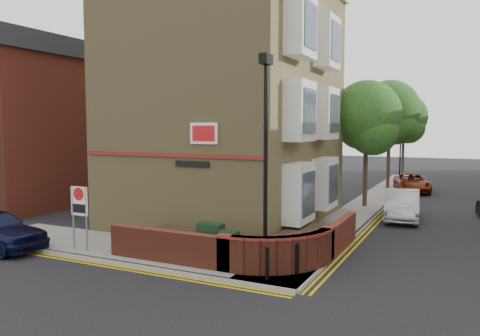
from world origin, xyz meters
The scene contains 22 objects.
ground centered at (0.00, 0.00, 0.00)m, with size 120.00×120.00×0.00m, color black.
pavement_corner centered at (-3.50, 1.50, 0.06)m, with size 13.00×3.00×0.12m, color gray.
pavement_main centered at (2.00, 16.00, 0.06)m, with size 2.00×32.00×0.12m, color gray.
kerb_side centered at (-3.50, 0.00, 0.06)m, with size 13.00×0.15×0.12m, color gray.
kerb_main_near centered at (3.00, 16.00, 0.06)m, with size 0.15×32.00×0.12m, color gray.
yellow_lines_side centered at (-3.50, -0.25, 0.01)m, with size 13.00×0.28×0.01m, color gold.
yellow_lines_main centered at (3.25, 16.00, 0.01)m, with size 0.28×32.00×0.01m, color gold.
corner_building centered at (-2.84, 8.00, 6.23)m, with size 8.95×10.40×13.60m.
garden_wall centered at (0.00, 2.50, 0.00)m, with size 6.80×6.00×1.20m, color maroon, non-canonical shape.
lamppost centered at (1.60, 1.20, 3.34)m, with size 0.25×0.50×6.30m.
utility_cabinet_large centered at (-0.30, 1.30, 0.72)m, with size 0.80×0.45×1.20m, color black.
utility_cabinet_small centered at (0.50, 1.00, 0.67)m, with size 0.55×0.40×1.10m, color black.
bollard_near centered at (2.00, 0.40, 0.57)m, with size 0.11×0.11×0.90m, color black.
bollard_far centered at (2.60, 1.20, 0.57)m, with size 0.11×0.11×0.90m, color black.
zone_sign centered at (-5.00, 0.50, 1.64)m, with size 0.72×0.07×2.20m.
side_building centered at (-15.00, 8.00, 4.55)m, with size 6.40×10.40×9.00m.
tree_near centered at (2.00, 14.05, 4.70)m, with size 3.64×3.65×6.70m.
tree_mid centered at (2.00, 22.05, 5.20)m, with size 4.03×4.03×7.42m.
tree_far centered at (2.00, 30.05, 4.91)m, with size 3.81×3.81×7.00m.
traffic_light_assembly centered at (2.40, 25.00, 2.78)m, with size 0.20×0.16×4.20m.
silver_car_near centered at (4.23, 11.58, 0.69)m, with size 1.47×4.21×1.39m, color #B3B5BB.
red_car_main centered at (3.60, 21.77, 0.61)m, with size 2.03×4.40×1.22m, color maroon.
Camera 1 is at (6.86, -11.30, 4.34)m, focal length 35.00 mm.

